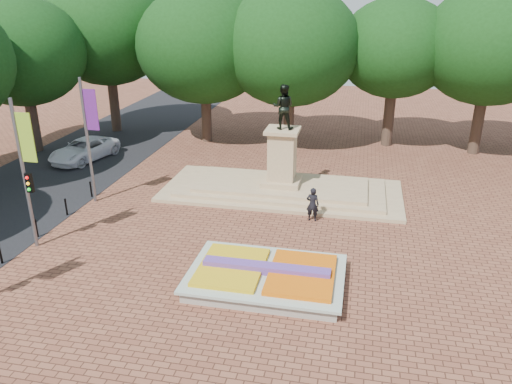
{
  "coord_description": "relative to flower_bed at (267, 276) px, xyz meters",
  "views": [
    {
      "loc": [
        4.26,
        -19.24,
        11.19
      ],
      "look_at": [
        -0.37,
        2.45,
        2.2
      ],
      "focal_mm": 35.0,
      "sensor_mm": 36.0,
      "label": 1
    }
  ],
  "objects": [
    {
      "name": "monument",
      "position": [
        -1.03,
        10.0,
        0.5
      ],
      "size": [
        14.0,
        6.0,
        6.4
      ],
      "color": "tan",
      "rests_on": "ground"
    },
    {
      "name": "banner_poles",
      "position": [
        -11.1,
        0.69,
        3.5
      ],
      "size": [
        0.88,
        11.17,
        7.0
      ],
      "color": "slate",
      "rests_on": "ground"
    },
    {
      "name": "bollard_row",
      "position": [
        -11.73,
        0.5,
        0.15
      ],
      "size": [
        0.12,
        13.12,
        0.98
      ],
      "color": "black",
      "rests_on": "ground"
    },
    {
      "name": "pedestrian",
      "position": [
        1.17,
        6.5,
        0.54
      ],
      "size": [
        0.7,
        0.49,
        1.83
      ],
      "primitive_type": "imported",
      "rotation": [
        0.0,
        0.0,
        3.06
      ],
      "color": "black",
      "rests_on": "ground"
    },
    {
      "name": "tree_row_back",
      "position": [
        1.31,
        20.0,
        6.29
      ],
      "size": [
        44.8,
        8.8,
        10.43
      ],
      "color": "#36281D",
      "rests_on": "ground"
    },
    {
      "name": "van",
      "position": [
        -15.69,
        13.22,
        0.37
      ],
      "size": [
        3.63,
        5.78,
        1.49
      ],
      "primitive_type": "imported",
      "rotation": [
        0.0,
        0.0,
        -0.23
      ],
      "color": "white",
      "rests_on": "ground"
    },
    {
      "name": "asphalt_street",
      "position": [
        -16.03,
        7.0,
        -0.37
      ],
      "size": [
        9.0,
        90.0,
        0.02
      ],
      "primitive_type": "cube",
      "color": "black",
      "rests_on": "ground"
    },
    {
      "name": "ground",
      "position": [
        -1.03,
        2.0,
        -0.38
      ],
      "size": [
        90.0,
        90.0,
        0.0
      ],
      "primitive_type": "plane",
      "color": "brown",
      "rests_on": "ground"
    },
    {
      "name": "flower_bed",
      "position": [
        0.0,
        0.0,
        0.0
      ],
      "size": [
        6.3,
        4.3,
        0.91
      ],
      "color": "gray",
      "rests_on": "ground"
    }
  ]
}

